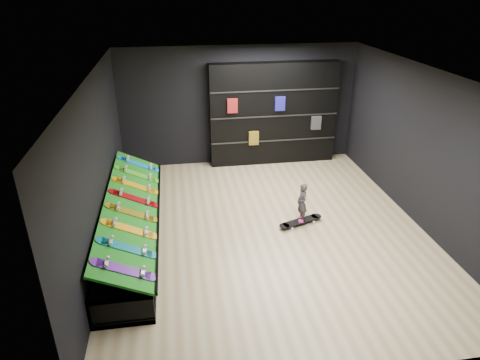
{
  "coord_description": "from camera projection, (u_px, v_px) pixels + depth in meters",
  "views": [
    {
      "loc": [
        -1.65,
        -6.98,
        4.45
      ],
      "look_at": [
        -0.5,
        0.2,
        1.0
      ],
      "focal_mm": 32.0,
      "sensor_mm": 36.0,
      "label": 1
    }
  ],
  "objects": [
    {
      "name": "ceiling",
      "position": [
        272.0,
        74.0,
        7.08
      ],
      "size": [
        6.0,
        7.0,
        0.01
      ],
      "primitive_type": "cube",
      "color": "white",
      "rests_on": "ground"
    },
    {
      "name": "display_board_4",
      "position": [
        134.0,
        198.0,
        7.94
      ],
      "size": [
        0.93,
        0.22,
        0.5
      ],
      "primitive_type": null,
      "rotation": [
        0.0,
        0.44,
        0.0
      ],
      "color": "red",
      "rests_on": "turf_ramp"
    },
    {
      "name": "display_board_1",
      "position": [
        127.0,
        248.0,
        6.49
      ],
      "size": [
        0.93,
        0.22,
        0.5
      ],
      "primitive_type": null,
      "rotation": [
        0.0,
        0.44,
        0.0
      ],
      "color": "#0C8C99",
      "rests_on": "turf_ramp"
    },
    {
      "name": "floor_skateboard",
      "position": [
        301.0,
        222.0,
        8.5
      ],
      "size": [
        1.0,
        0.54,
        0.09
      ],
      "primitive_type": null,
      "rotation": [
        0.0,
        0.0,
        0.34
      ],
      "color": "black",
      "rests_on": "ground"
    },
    {
      "name": "display_board_0",
      "position": [
        124.0,
        270.0,
        6.0
      ],
      "size": [
        0.93,
        0.22,
        0.5
      ],
      "primitive_type": null,
      "rotation": [
        0.0,
        0.44,
        0.0
      ],
      "color": "purple",
      "rests_on": "turf_ramp"
    },
    {
      "name": "floor",
      "position": [
        267.0,
        229.0,
        8.37
      ],
      "size": [
        6.0,
        7.0,
        0.01
      ],
      "primitive_type": "cube",
      "color": "tan",
      "rests_on": "ground"
    },
    {
      "name": "display_board_7",
      "position": [
        139.0,
        164.0,
        9.39
      ],
      "size": [
        0.93,
        0.22,
        0.5
      ],
      "primitive_type": null,
      "rotation": [
        0.0,
        0.44,
        0.0
      ],
      "color": "blue",
      "rests_on": "turf_ramp"
    },
    {
      "name": "wall_right",
      "position": [
        423.0,
        148.0,
        8.15
      ],
      "size": [
        0.02,
        7.0,
        3.0
      ],
      "primitive_type": "cube",
      "color": "black",
      "rests_on": "ground"
    },
    {
      "name": "wall_left",
      "position": [
        98.0,
        168.0,
        7.3
      ],
      "size": [
        0.02,
        7.0,
        3.0
      ],
      "primitive_type": "cube",
      "color": "black",
      "rests_on": "ground"
    },
    {
      "name": "display_board_5",
      "position": [
        136.0,
        186.0,
        8.43
      ],
      "size": [
        0.93,
        0.22,
        0.5
      ],
      "primitive_type": null,
      "rotation": [
        0.0,
        0.44,
        0.0
      ],
      "color": "yellow",
      "rests_on": "turf_ramp"
    },
    {
      "name": "child",
      "position": [
        301.0,
        210.0,
        8.37
      ],
      "size": [
        0.14,
        0.19,
        0.48
      ],
      "primitive_type": "imported",
      "rotation": [
        0.0,
        0.0,
        -1.52
      ],
      "color": "black",
      "rests_on": "floor_skateboard"
    },
    {
      "name": "wall_front",
      "position": [
        340.0,
        280.0,
        4.6
      ],
      "size": [
        6.0,
        0.02,
        3.0
      ],
      "primitive_type": "cube",
      "color": "black",
      "rests_on": "ground"
    },
    {
      "name": "turf_ramp",
      "position": [
        132.0,
        207.0,
        7.71
      ],
      "size": [
        0.92,
        4.5,
        0.46
      ],
      "primitive_type": "cube",
      "rotation": [
        0.0,
        0.44,
        0.0
      ],
      "color": "#0F5E0E",
      "rests_on": "display_rack"
    },
    {
      "name": "display_board_3",
      "position": [
        132.0,
        213.0,
        7.46
      ],
      "size": [
        0.93,
        0.22,
        0.5
      ],
      "primitive_type": null,
      "rotation": [
        0.0,
        0.44,
        0.0
      ],
      "color": "yellow",
      "rests_on": "turf_ramp"
    },
    {
      "name": "display_rack",
      "position": [
        132.0,
        229.0,
        7.9
      ],
      "size": [
        0.9,
        4.5,
        0.5
      ],
      "primitive_type": null,
      "color": "black",
      "rests_on": "ground"
    },
    {
      "name": "display_board_6",
      "position": [
        137.0,
        174.0,
        8.91
      ],
      "size": [
        0.93,
        0.22,
        0.5
      ],
      "primitive_type": null,
      "rotation": [
        0.0,
        0.44,
        0.0
      ],
      "color": "green",
      "rests_on": "turf_ramp"
    },
    {
      "name": "back_shelving",
      "position": [
        273.0,
        114.0,
        10.9
      ],
      "size": [
        3.25,
        0.38,
        2.6
      ],
      "primitive_type": "cube",
      "color": "black",
      "rests_on": "ground"
    },
    {
      "name": "display_board_2",
      "position": [
        130.0,
        229.0,
        6.97
      ],
      "size": [
        0.93,
        0.22,
        0.5
      ],
      "primitive_type": null,
      "rotation": [
        0.0,
        0.44,
        0.0
      ],
      "color": "orange",
      "rests_on": "turf_ramp"
    },
    {
      "name": "wall_back",
      "position": [
        239.0,
        106.0,
        10.85
      ],
      "size": [
        6.0,
        0.02,
        3.0
      ],
      "primitive_type": "cube",
      "color": "black",
      "rests_on": "ground"
    }
  ]
}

